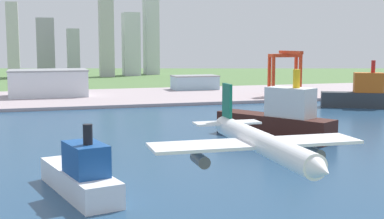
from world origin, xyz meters
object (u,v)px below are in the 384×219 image
object	(u,v)px
airplane_landing	(260,143)
warehouse_main	(48,83)
cargo_ship	(278,119)
ferry_boat	(81,175)
warehouse_annex	(195,82)
port_crane_red	(286,63)
container_barge	(363,95)

from	to	relation	value
airplane_landing	warehouse_main	xyz separation A→B (m)	(-22.73, 389.21, -18.07)
cargo_ship	ferry_boat	bearing A→B (deg)	-144.80
warehouse_annex	port_crane_red	bearing A→B (deg)	-57.41
ferry_boat	warehouse_main	xyz separation A→B (m)	(-2.38, 300.03, 7.39)
container_barge	warehouse_annex	xyz separation A→B (m)	(-81.37, 158.30, -0.12)
cargo_ship	ferry_boat	xyz separation A→B (m)	(-102.81, -72.52, -3.08)
port_crane_red	warehouse_main	distance (m)	203.22
ferry_boat	cargo_ship	bearing A→B (deg)	35.20
ferry_boat	warehouse_annex	xyz separation A→B (m)	(136.60, 326.68, 2.99)
warehouse_main	airplane_landing	bearing A→B (deg)	-86.66
warehouse_main	ferry_boat	bearing A→B (deg)	-89.54
container_barge	warehouse_annex	size ratio (longest dim) A/B	1.28
warehouse_annex	ferry_boat	bearing A→B (deg)	-112.69
container_barge	warehouse_main	size ratio (longest dim) A/B	0.87
warehouse_main	warehouse_annex	distance (m)	141.58
airplane_landing	ferry_boat	world-z (taller)	airplane_landing
cargo_ship	warehouse_annex	distance (m)	256.39
cargo_ship	warehouse_main	world-z (taller)	cargo_ship
warehouse_main	warehouse_annex	bearing A→B (deg)	10.86
container_barge	warehouse_annex	bearing A→B (deg)	117.20
warehouse_main	warehouse_annex	size ratio (longest dim) A/B	1.48
airplane_landing	port_crane_red	distance (m)	371.86
airplane_landing	cargo_ship	bearing A→B (deg)	62.98
warehouse_main	warehouse_annex	xyz separation A→B (m)	(138.98, 26.66, -4.40)
airplane_landing	cargo_ship	size ratio (longest dim) A/B	0.63
container_barge	warehouse_annex	distance (m)	177.99
airplane_landing	container_barge	world-z (taller)	airplane_landing
port_crane_red	airplane_landing	bearing A→B (deg)	-117.38
port_crane_red	ferry_boat	bearing A→B (deg)	-128.45
port_crane_red	warehouse_annex	xyz separation A→B (m)	(-54.75, 85.66, -21.17)
container_barge	cargo_ship	bearing A→B (deg)	-140.23
airplane_landing	warehouse_annex	distance (m)	432.39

